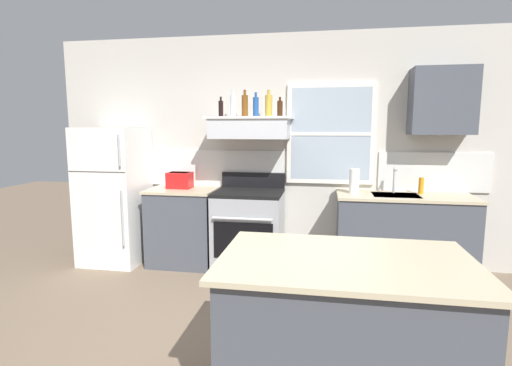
% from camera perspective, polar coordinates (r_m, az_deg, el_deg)
% --- Properties ---
extents(ground_plane, '(16.00, 16.00, 0.00)m').
position_cam_1_polar(ground_plane, '(2.99, -3.34, -24.85)').
color(ground_plane, '#7A6651').
extents(back_wall, '(5.40, 0.11, 2.70)m').
position_cam_1_polar(back_wall, '(4.71, 3.14, 4.77)').
color(back_wall, beige).
rests_on(back_wall, ground_plane).
extents(refrigerator, '(0.70, 0.72, 1.62)m').
position_cam_1_polar(refrigerator, '(5.02, -19.95, -1.72)').
color(refrigerator, white).
rests_on(refrigerator, ground_plane).
extents(counter_left_of_stove, '(0.79, 0.63, 0.91)m').
position_cam_1_polar(counter_left_of_stove, '(4.78, -10.47, -6.18)').
color(counter_left_of_stove, '#474C56').
rests_on(counter_left_of_stove, ground_plane).
extents(toaster, '(0.30, 0.20, 0.19)m').
position_cam_1_polar(toaster, '(4.72, -11.05, 0.44)').
color(toaster, red).
rests_on(toaster, counter_left_of_stove).
extents(stove_range, '(0.76, 0.69, 1.09)m').
position_cam_1_polar(stove_range, '(4.53, -1.05, -6.73)').
color(stove_range, '#9EA0A5').
rests_on(stove_range, ground_plane).
extents(range_hood_shelf, '(0.96, 0.52, 0.24)m').
position_cam_1_polar(range_hood_shelf, '(4.48, -0.85, 8.08)').
color(range_hood_shelf, silver).
extents(bottle_balsamic_dark, '(0.06, 0.06, 0.23)m').
position_cam_1_polar(bottle_balsamic_dark, '(4.60, -5.14, 10.76)').
color(bottle_balsamic_dark, black).
rests_on(bottle_balsamic_dark, range_hood_shelf).
extents(bottle_clear_tall, '(0.06, 0.06, 0.30)m').
position_cam_1_polar(bottle_clear_tall, '(4.53, -3.34, 11.19)').
color(bottle_clear_tall, silver).
rests_on(bottle_clear_tall, range_hood_shelf).
extents(bottle_amber_wine, '(0.07, 0.07, 0.30)m').
position_cam_1_polar(bottle_amber_wine, '(4.50, -1.64, 11.23)').
color(bottle_amber_wine, brown).
rests_on(bottle_amber_wine, range_hood_shelf).
extents(bottle_blue_liqueur, '(0.07, 0.07, 0.27)m').
position_cam_1_polar(bottle_blue_liqueur, '(4.49, -0.02, 11.08)').
color(bottle_blue_liqueur, '#1E478C').
rests_on(bottle_blue_liqueur, range_hood_shelf).
extents(bottle_champagne_gold_foil, '(0.08, 0.08, 0.30)m').
position_cam_1_polar(bottle_champagne_gold_foil, '(4.46, 1.87, 11.23)').
color(bottle_champagne_gold_foil, '#B29333').
rests_on(bottle_champagne_gold_foil, range_hood_shelf).
extents(bottle_brown_stout, '(0.06, 0.06, 0.21)m').
position_cam_1_polar(bottle_brown_stout, '(4.41, 3.51, 10.80)').
color(bottle_brown_stout, '#381E0F').
rests_on(bottle_brown_stout, range_hood_shelf).
extents(counter_right_with_sink, '(1.43, 0.63, 0.91)m').
position_cam_1_polar(counter_right_with_sink, '(4.58, 20.61, -7.22)').
color(counter_right_with_sink, '#474C56').
rests_on(counter_right_with_sink, ground_plane).
extents(sink_faucet, '(0.03, 0.17, 0.28)m').
position_cam_1_polar(sink_faucet, '(4.53, 19.54, 0.78)').
color(sink_faucet, silver).
rests_on(sink_faucet, counter_right_with_sink).
extents(paper_towel_roll, '(0.11, 0.11, 0.27)m').
position_cam_1_polar(paper_towel_roll, '(4.39, 14.12, 0.25)').
color(paper_towel_roll, white).
rests_on(paper_towel_roll, counter_right_with_sink).
extents(dish_soap_bottle, '(0.06, 0.06, 0.18)m').
position_cam_1_polar(dish_soap_bottle, '(4.60, 22.92, -0.36)').
color(dish_soap_bottle, orange).
rests_on(dish_soap_bottle, counter_right_with_sink).
extents(kitchen_island, '(1.40, 0.90, 0.91)m').
position_cam_1_polar(kitchen_island, '(2.44, 12.64, -20.77)').
color(kitchen_island, '#474C56').
rests_on(kitchen_island, ground_plane).
extents(upper_cabinet_right, '(0.64, 0.32, 0.70)m').
position_cam_1_polar(upper_cabinet_right, '(4.65, 25.51, 10.71)').
color(upper_cabinet_right, '#474C56').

